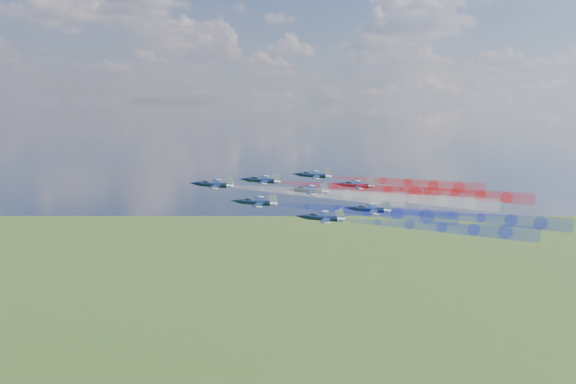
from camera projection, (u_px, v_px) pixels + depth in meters
jet_lead at (213, 185)px, 171.03m from camera, size 14.68×14.49×5.11m
trail_lead at (319, 193)px, 171.31m from camera, size 36.58×29.18×7.66m
jet_inner_left at (256, 203)px, 162.27m from camera, size 14.68×14.49×5.11m
trail_inner_left at (367, 211)px, 162.55m from camera, size 36.58×29.18×7.66m
jet_inner_right at (262, 181)px, 181.53m from camera, size 14.68×14.49×5.11m
trail_inner_right at (361, 188)px, 181.81m from camera, size 36.58×29.18×7.66m
jet_outer_left at (322, 218)px, 150.94m from camera, size 14.68×14.49×5.11m
trail_outer_left at (442, 227)px, 151.22m from camera, size 36.58×29.18×7.66m
jet_center_third at (309, 191)px, 172.18m from camera, size 14.68×14.49×5.11m
trail_center_third at (414, 199)px, 172.46m from camera, size 36.58×29.18×7.66m
jet_outer_right at (314, 175)px, 190.94m from camera, size 14.68×14.49×5.11m
trail_outer_right at (408, 183)px, 191.22m from camera, size 36.58×29.18×7.66m
jet_rear_left at (370, 210)px, 162.03m from camera, size 14.68×14.49×5.11m
trail_rear_left at (481, 218)px, 162.31m from camera, size 36.58×29.18×7.66m
jet_rear_right at (356, 185)px, 183.21m from camera, size 14.68×14.49×5.11m
trail_rear_right at (454, 193)px, 183.49m from camera, size 36.58×29.18×7.66m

